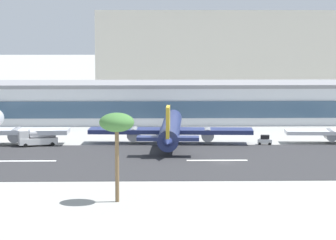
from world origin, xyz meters
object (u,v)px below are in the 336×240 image
service_baggage_tug_1 (265,140)px  service_fuel_truck_0 (38,137)px  distant_hotel_block (251,52)px  terminal_building (169,102)px  palm_tree_3 (117,124)px  airliner_gold_tail_gate_1 (171,130)px

service_baggage_tug_1 → service_fuel_truck_0: bearing=-166.4°
distant_hotel_block → service_fuel_truck_0: bearing=-113.3°
terminal_building → service_baggage_tug_1: 51.10m
service_fuel_truck_0 → palm_tree_3: bearing=89.7°
airliner_gold_tail_gate_1 → service_fuel_truck_0: airliner_gold_tail_gate_1 is taller
service_fuel_truck_0 → service_baggage_tug_1: service_fuel_truck_0 is taller
terminal_building → distant_hotel_block: size_ratio=1.49×
palm_tree_3 → service_baggage_tug_1: bearing=62.6°
service_baggage_tug_1 → palm_tree_3: (-30.68, -59.22, 10.61)m
distant_hotel_block → airliner_gold_tail_gate_1: (-37.29, -152.99, -13.51)m
terminal_building → airliner_gold_tail_gate_1: 45.43m
airliner_gold_tail_gate_1 → service_baggage_tug_1: (21.18, -1.26, -2.24)m
terminal_building → airliner_gold_tail_gate_1: bearing=-91.0°
service_baggage_tug_1 → palm_tree_3: size_ratio=0.26×
airliner_gold_tail_gate_1 → service_baggage_tug_1: 21.33m
terminal_building → service_fuel_truck_0: bearing=-122.4°
service_fuel_truck_0 → terminal_building: bearing=-141.7°
service_fuel_truck_0 → palm_tree_3: size_ratio=0.66×
distant_hotel_block → airliner_gold_tail_gate_1: 158.05m
terminal_building → distant_hotel_block: 114.20m
terminal_building → palm_tree_3: size_ratio=14.19×
distant_hotel_block → palm_tree_3: distant_hotel_block is taller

